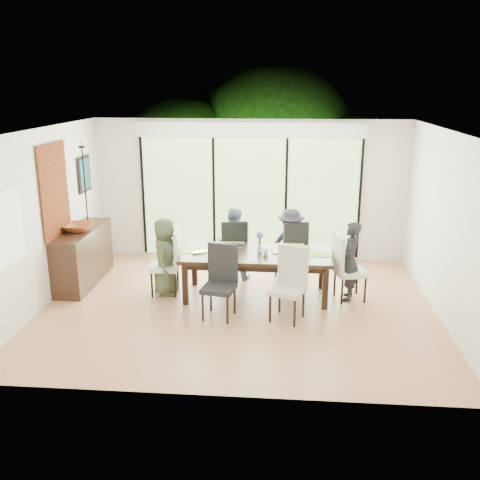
# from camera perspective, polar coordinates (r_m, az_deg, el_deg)

# --- Properties ---
(floor) EXTENTS (6.00, 5.00, 0.01)m
(floor) POSITION_cam_1_polar(r_m,az_deg,el_deg) (8.39, -0.15, -7.08)
(floor) COLOR #9B5E3E
(floor) RESTS_ON ground
(ceiling) EXTENTS (6.00, 5.00, 0.01)m
(ceiling) POSITION_cam_1_polar(r_m,az_deg,el_deg) (7.72, -0.16, 11.69)
(ceiling) COLOR white
(ceiling) RESTS_ON wall_back
(wall_back) EXTENTS (6.00, 0.02, 2.70)m
(wall_back) POSITION_cam_1_polar(r_m,az_deg,el_deg) (10.39, 1.07, 5.38)
(wall_back) COLOR silver
(wall_back) RESTS_ON floor
(wall_front) EXTENTS (6.00, 0.02, 2.70)m
(wall_front) POSITION_cam_1_polar(r_m,az_deg,el_deg) (5.57, -2.43, -4.56)
(wall_front) COLOR silver
(wall_front) RESTS_ON floor
(wall_left) EXTENTS (0.02, 5.00, 2.70)m
(wall_left) POSITION_cam_1_polar(r_m,az_deg,el_deg) (8.74, -20.24, 2.22)
(wall_left) COLOR white
(wall_left) RESTS_ON floor
(wall_right) EXTENTS (0.02, 5.00, 2.70)m
(wall_right) POSITION_cam_1_polar(r_m,az_deg,el_deg) (8.26, 21.15, 1.34)
(wall_right) COLOR silver
(wall_right) RESTS_ON floor
(glass_doors) EXTENTS (4.20, 0.02, 2.30)m
(glass_doors) POSITION_cam_1_polar(r_m,az_deg,el_deg) (10.38, 1.05, 4.52)
(glass_doors) COLOR #598C3F
(glass_doors) RESTS_ON wall_back
(blinds_header) EXTENTS (4.40, 0.06, 0.28)m
(blinds_header) POSITION_cam_1_polar(r_m,az_deg,el_deg) (10.18, 1.08, 11.68)
(blinds_header) COLOR white
(blinds_header) RESTS_ON wall_back
(mullion_a) EXTENTS (0.05, 0.04, 2.30)m
(mullion_a) POSITION_cam_1_polar(r_m,az_deg,el_deg) (10.72, -10.27, 4.64)
(mullion_a) COLOR black
(mullion_a) RESTS_ON wall_back
(mullion_b) EXTENTS (0.05, 0.04, 2.30)m
(mullion_b) POSITION_cam_1_polar(r_m,az_deg,el_deg) (10.44, -2.80, 4.57)
(mullion_b) COLOR black
(mullion_b) RESTS_ON wall_back
(mullion_c) EXTENTS (0.05, 0.04, 2.30)m
(mullion_c) POSITION_cam_1_polar(r_m,az_deg,el_deg) (10.35, 4.93, 4.42)
(mullion_c) COLOR black
(mullion_c) RESTS_ON wall_back
(mullion_d) EXTENTS (0.05, 0.04, 2.30)m
(mullion_d) POSITION_cam_1_polar(r_m,az_deg,el_deg) (10.45, 12.64, 4.20)
(mullion_d) COLOR black
(mullion_d) RESTS_ON wall_back
(side_window) EXTENTS (0.02, 0.90, 1.00)m
(side_window) POSITION_cam_1_polar(r_m,az_deg,el_deg) (7.65, -23.77, 1.06)
(side_window) COLOR #8CAD7F
(side_window) RESTS_ON wall_left
(deck) EXTENTS (6.00, 1.80, 0.10)m
(deck) POSITION_cam_1_polar(r_m,az_deg,el_deg) (11.59, 1.33, -0.58)
(deck) COLOR brown
(deck) RESTS_ON ground
(rail_top) EXTENTS (6.00, 0.08, 0.06)m
(rail_top) POSITION_cam_1_polar(r_m,az_deg,el_deg) (12.21, 1.58, 3.21)
(rail_top) COLOR brown
(rail_top) RESTS_ON deck
(foliage_left) EXTENTS (3.20, 3.20, 3.20)m
(foliage_left) POSITION_cam_1_polar(r_m,az_deg,el_deg) (13.24, -6.01, 8.09)
(foliage_left) COLOR #14380F
(foliage_left) RESTS_ON ground
(foliage_mid) EXTENTS (4.00, 4.00, 4.00)m
(foliage_mid) POSITION_cam_1_polar(r_m,az_deg,el_deg) (13.56, 3.74, 9.87)
(foliage_mid) COLOR #14380F
(foliage_mid) RESTS_ON ground
(foliage_right) EXTENTS (2.80, 2.80, 2.80)m
(foliage_right) POSITION_cam_1_polar(r_m,az_deg,el_deg) (12.93, 11.67, 6.83)
(foliage_right) COLOR #14380F
(foliage_right) RESTS_ON ground
(foliage_far) EXTENTS (3.60, 3.60, 3.60)m
(foliage_far) POSITION_cam_1_polar(r_m,az_deg,el_deg) (14.33, -0.26, 9.53)
(foliage_far) COLOR #14380F
(foliage_far) RESTS_ON ground
(table_top) EXTENTS (2.37, 1.09, 0.06)m
(table_top) POSITION_cam_1_polar(r_m,az_deg,el_deg) (8.53, 1.75, -1.55)
(table_top) COLOR black
(table_top) RESTS_ON floor
(table_apron) EXTENTS (2.17, 0.89, 0.10)m
(table_apron) POSITION_cam_1_polar(r_m,az_deg,el_deg) (8.56, 1.75, -2.11)
(table_apron) COLOR black
(table_apron) RESTS_ON floor
(table_leg_fl) EXTENTS (0.09, 0.09, 0.68)m
(table_leg_fl) POSITION_cam_1_polar(r_m,az_deg,el_deg) (8.38, -5.85, -4.66)
(table_leg_fl) COLOR black
(table_leg_fl) RESTS_ON floor
(table_leg_fr) EXTENTS (0.09, 0.09, 0.68)m
(table_leg_fr) POSITION_cam_1_polar(r_m,az_deg,el_deg) (8.27, 9.09, -5.09)
(table_leg_fr) COLOR black
(table_leg_fr) RESTS_ON floor
(table_leg_bl) EXTENTS (0.09, 0.09, 0.68)m
(table_leg_bl) POSITION_cam_1_polar(r_m,az_deg,el_deg) (9.17, -4.87, -2.74)
(table_leg_bl) COLOR black
(table_leg_bl) RESTS_ON floor
(table_leg_br) EXTENTS (0.09, 0.09, 0.68)m
(table_leg_br) POSITION_cam_1_polar(r_m,az_deg,el_deg) (9.07, 8.73, -3.10)
(table_leg_br) COLOR black
(table_leg_br) RESTS_ON floor
(chair_left_end) EXTENTS (0.49, 0.49, 1.09)m
(chair_left_end) POSITION_cam_1_polar(r_m,az_deg,el_deg) (8.79, -8.07, -2.32)
(chair_left_end) COLOR silver
(chair_left_end) RESTS_ON floor
(chair_right_end) EXTENTS (0.54, 0.54, 1.09)m
(chair_right_end) POSITION_cam_1_polar(r_m,az_deg,el_deg) (8.64, 11.74, -2.84)
(chair_right_end) COLOR silver
(chair_right_end) RESTS_ON floor
(chair_far_left) EXTENTS (0.53, 0.53, 1.09)m
(chair_far_left) POSITION_cam_1_polar(r_m,az_deg,el_deg) (9.42, -0.70, -0.85)
(chair_far_left) COLOR black
(chair_far_left) RESTS_ON floor
(chair_far_right) EXTENTS (0.60, 0.60, 1.09)m
(chair_far_right) POSITION_cam_1_polar(r_m,az_deg,el_deg) (9.38, 5.39, -1.01)
(chair_far_right) COLOR black
(chair_far_right) RESTS_ON floor
(chair_near_left) EXTENTS (0.53, 0.53, 1.09)m
(chair_near_left) POSITION_cam_1_polar(r_m,az_deg,el_deg) (7.81, -2.29, -4.59)
(chair_near_left) COLOR black
(chair_near_left) RESTS_ON floor
(chair_near_right) EXTENTS (0.58, 0.58, 1.09)m
(chair_near_right) POSITION_cam_1_polar(r_m,az_deg,el_deg) (7.76, 5.08, -4.80)
(chair_near_right) COLOR beige
(chair_near_right) RESTS_ON floor
(person_left_end) EXTENTS (0.40, 0.61, 1.27)m
(person_left_end) POSITION_cam_1_polar(r_m,az_deg,el_deg) (8.75, -7.97, -1.74)
(person_left_end) COLOR #404E34
(person_left_end) RESTS_ON floor
(person_right_end) EXTENTS (0.47, 0.65, 1.27)m
(person_right_end) POSITION_cam_1_polar(r_m,az_deg,el_deg) (8.61, 11.64, -2.24)
(person_right_end) COLOR black
(person_right_end) RESTS_ON floor
(person_far_left) EXTENTS (0.64, 0.45, 1.27)m
(person_far_left) POSITION_cam_1_polar(r_m,az_deg,el_deg) (9.38, -0.71, -0.34)
(person_far_left) COLOR #6E83A0
(person_far_left) RESTS_ON floor
(person_far_right) EXTENTS (0.60, 0.38, 1.27)m
(person_far_right) POSITION_cam_1_polar(r_m,az_deg,el_deg) (9.33, 5.41, -0.49)
(person_far_right) COLOR #2A2030
(person_far_right) RESTS_ON floor
(placemat_left) EXTENTS (0.43, 0.32, 0.01)m
(placemat_left) POSITION_cam_1_polar(r_m,az_deg,el_deg) (8.62, -4.56, -1.17)
(placemat_left) COLOR #95B23F
(placemat_left) RESTS_ON table_top
(placemat_right) EXTENTS (0.43, 0.32, 0.01)m
(placemat_right) POSITION_cam_1_polar(r_m,az_deg,el_deg) (8.53, 8.15, -1.49)
(placemat_right) COLOR #7EB741
(placemat_right) RESTS_ON table_top
(placemat_far_l) EXTENTS (0.43, 0.32, 0.01)m
(placemat_far_l) POSITION_cam_1_polar(r_m,az_deg,el_deg) (8.94, -0.98, -0.48)
(placemat_far_l) COLOR #80BC43
(placemat_far_l) RESTS_ON table_top
(placemat_far_r) EXTENTS (0.43, 0.32, 0.01)m
(placemat_far_r) POSITION_cam_1_polar(r_m,az_deg,el_deg) (8.89, 5.44, -0.64)
(placemat_far_r) COLOR #AAC245
(placemat_far_r) RESTS_ON table_top
(placemat_paper) EXTENTS (0.43, 0.32, 0.01)m
(placemat_paper) POSITION_cam_1_polar(r_m,az_deg,el_deg) (8.28, -2.16, -1.87)
(placemat_paper) COLOR white
(placemat_paper) RESTS_ON table_top
(tablet_far_l) EXTENTS (0.26, 0.18, 0.01)m
(tablet_far_l) POSITION_cam_1_polar(r_m,az_deg,el_deg) (8.88, -0.37, -0.54)
(tablet_far_l) COLOR black
(tablet_far_l) RESTS_ON table_top
(tablet_far_r) EXTENTS (0.24, 0.17, 0.01)m
(tablet_far_r) POSITION_cam_1_polar(r_m,az_deg,el_deg) (8.84, 5.12, -0.68)
(tablet_far_r) COLOR black
(tablet_far_r) RESTS_ON table_top
(papers) EXTENTS (0.30, 0.22, 0.00)m
(papers) POSITION_cam_1_polar(r_m,az_deg,el_deg) (8.47, 6.47, -1.56)
(papers) COLOR white
(papers) RESTS_ON table_top
(platter_base) EXTENTS (0.26, 0.26, 0.02)m
(platter_base) POSITION_cam_1_polar(r_m,az_deg,el_deg) (8.28, -2.16, -1.77)
(platter_base) COLOR white
(platter_base) RESTS_ON table_top
(platter_snacks) EXTENTS (0.20, 0.20, 0.01)m
(platter_snacks) POSITION_cam_1_polar(r_m,az_deg,el_deg) (8.27, -2.17, -1.66)
(platter_snacks) COLOR orange
(platter_snacks) RESTS_ON table_top
(vase) EXTENTS (0.08, 0.08, 0.12)m
(vase) POSITION_cam_1_polar(r_m,az_deg,el_deg) (8.55, 2.11, -0.89)
(vase) COLOR silver
(vase) RESTS_ON table_top
(hyacinth_stems) EXTENTS (0.04, 0.04, 0.16)m
(hyacinth_stems) POSITION_cam_1_polar(r_m,az_deg,el_deg) (8.51, 2.12, -0.12)
(hyacinth_stems) COLOR #337226
(hyacinth_stems) RESTS_ON table_top
(hyacinth_blooms) EXTENTS (0.11, 0.11, 0.11)m
(hyacinth_blooms) POSITION_cam_1_polar(r_m,az_deg,el_deg) (8.49, 2.13, 0.51)
(hyacinth_blooms) COLOR #4653AF
(hyacinth_blooms) RESTS_ON table_top
(laptop) EXTENTS (0.39, 0.35, 0.03)m
(laptop) POSITION_cam_1_polar(r_m,az_deg,el_deg) (8.51, -4.01, -1.33)
(laptop) COLOR silver
(laptop) RESTS_ON table_top
(cup_a) EXTENTS (0.16, 0.16, 0.09)m
(cup_a) POSITION_cam_1_polar(r_m,az_deg,el_deg) (8.71, -2.79, -0.64)
(cup_a) COLOR white
(cup_a) RESTS_ON table_top
(cup_b) EXTENTS (0.14, 0.14, 0.09)m
(cup_b) POSITION_cam_1_polar(r_m,az_deg,el_deg) (8.41, 2.74, -1.30)
(cup_b) COLOR white
(cup_b) RESTS_ON table_top
(cup_c) EXTENTS (0.16, 0.16, 0.09)m
(cup_c) POSITION_cam_1_polar(r_m,az_deg,el_deg) (8.60, 7.13, -0.98)
(cup_c) COLOR white
(cup_c) RESTS_ON table_top
(book) EXTENTS (0.20, 0.25, 0.02)m
(book) POSITION_cam_1_polar(r_m,az_deg,el_deg) (8.56, 3.45, -1.24)
(book) COLOR white
(book) RESTS_ON table_top
(sideboard) EXTENTS (0.48, 1.70, 0.96)m
(sideboard) POSITION_cam_1_polar(r_m,az_deg,el_deg) (9.58, -16.39, -1.66)
(sideboard) COLOR black
(sideboard) RESTS_ON floor
(bowl) EXTENTS (0.51, 0.51, 0.12)m
(bowl) POSITION_cam_1_polar(r_m,az_deg,el_deg) (9.34, -16.87, 1.30)
(bowl) COLOR brown
(bowl) RESTS_ON sideboard
(candlestick_base) EXTENTS (0.11, 0.11, 0.04)m
(candlestick_base) POSITION_cam_1_polar(r_m,az_deg,el_deg) (9.76, -15.91, 1.76)
(candlestick_base) COLOR black
(candlestick_base) RESTS_ON sideboard
(candlestick_shaft) EXTENTS (0.03, 0.03, 1.33)m
(candlestick_shaft) POSITION_cam_1_polar(r_m,az_deg,el_deg) (9.62, -16.22, 5.62)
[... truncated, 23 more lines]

